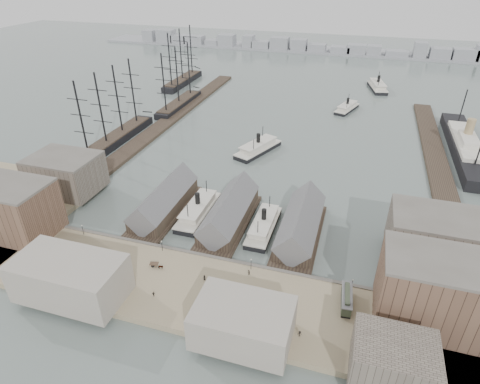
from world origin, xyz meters
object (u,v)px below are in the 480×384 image
(ferry_docked_west, at_px, (198,210))
(ocean_steamer, at_px, (464,145))
(horse_cart_left, at_px, (68,243))
(tram, at_px, (346,299))
(horse_cart_right, at_px, (273,306))
(horse_cart_center, at_px, (158,266))

(ferry_docked_west, relative_size, ocean_steamer, 0.33)
(horse_cart_left, bearing_deg, tram, -64.28)
(tram, relative_size, horse_cart_right, 2.28)
(ferry_docked_west, relative_size, horse_cart_right, 5.82)
(tram, height_order, horse_cart_center, tram)
(ferry_docked_west, xyz_separation_m, horse_cart_left, (-33.12, -32.44, 0.48))
(horse_cart_left, xyz_separation_m, horse_cart_center, (33.71, -1.22, -0.08))
(tram, bearing_deg, horse_cart_center, 177.53)
(ferry_docked_west, distance_m, tram, 65.30)
(horse_cart_right, bearing_deg, ferry_docked_west, 17.04)
(tram, bearing_deg, ferry_docked_west, 146.48)
(horse_cart_left, distance_m, horse_cart_center, 33.74)
(ferry_docked_west, bearing_deg, tram, -29.42)
(ferry_docked_west, height_order, horse_cart_right, ferry_docked_west)
(ferry_docked_west, bearing_deg, horse_cart_left, -135.59)
(horse_cart_right, bearing_deg, horse_cart_center, 54.43)
(ferry_docked_west, xyz_separation_m, tram, (56.86, -32.07, 1.62))
(ferry_docked_west, xyz_separation_m, horse_cart_right, (38.04, -39.28, 0.49))
(ocean_steamer, distance_m, horse_cart_center, 163.19)
(horse_cart_center, distance_m, horse_cart_right, 37.87)
(ferry_docked_west, relative_size, tram, 2.55)
(tram, bearing_deg, horse_cart_left, 176.14)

